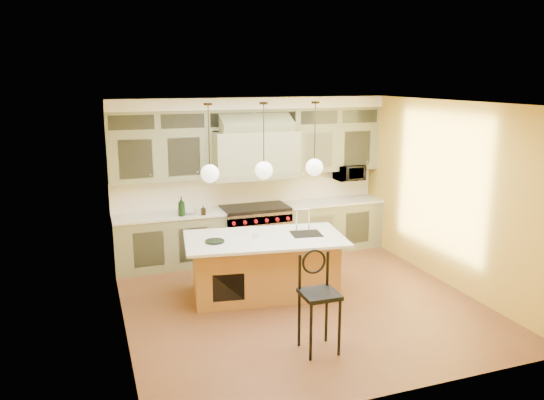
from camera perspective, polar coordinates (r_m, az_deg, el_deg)
name	(u,v)px	position (r m, az deg, el deg)	size (l,w,h in m)	color
floor	(300,302)	(7.99, 2.99, -10.86)	(5.00, 5.00, 0.00)	brown
ceiling	(302,103)	(7.31, 3.26, 10.40)	(5.00, 5.00, 0.00)	white
wall_back	(249,176)	(9.82, -2.51, 2.56)	(5.00, 5.00, 0.00)	gold
wall_front	(399,263)	(5.40, 13.47, -6.64)	(5.00, 5.00, 0.00)	gold
wall_left	(118,222)	(6.97, -16.21, -2.32)	(5.00, 5.00, 0.00)	gold
wall_right	(448,194)	(8.77, 18.37, 0.63)	(5.00, 5.00, 0.00)	gold
back_cabinetry	(253,180)	(9.57, -2.04, 2.17)	(5.00, 0.77, 2.90)	gray
range	(255,231)	(9.71, -1.83, -3.40)	(1.20, 0.74, 0.96)	silver
kitchen_island	(265,265)	(8.07, -0.81, -6.98)	(2.51, 1.58, 1.35)	olive
counter_stool	(318,295)	(6.44, 5.01, -10.15)	(0.43, 0.43, 1.23)	black
microwave	(349,172)	(10.33, 8.31, 2.96)	(0.54, 0.37, 0.30)	black
oil_bottle_a	(181,206)	(9.09, -9.71, -0.69)	(0.13, 0.13, 0.33)	black
oil_bottle_b	(203,210)	(9.12, -7.41, -1.09)	(0.08, 0.08, 0.17)	black
fruit_bowl	(190,212)	(9.25, -8.83, -1.28)	(0.25, 0.25, 0.06)	silver
cup	(255,235)	(7.85, -1.80, -3.75)	(0.10, 0.10, 0.10)	white
pendant_left	(210,172)	(7.48, -6.71, 3.06)	(0.26, 0.26, 1.11)	#2D2319
pendant_center	(264,168)	(7.69, -0.88, 3.42)	(0.26, 0.26, 1.11)	#2D2319
pendant_right	(314,165)	(7.98, 4.58, 3.74)	(0.26, 0.26, 1.11)	#2D2319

